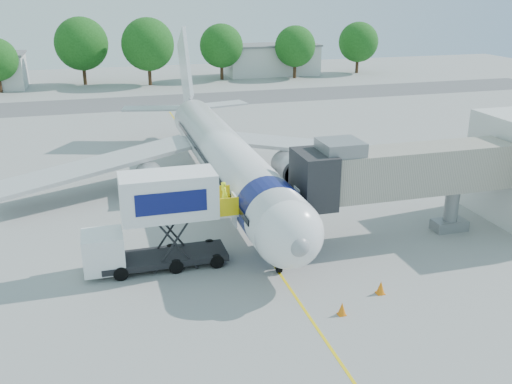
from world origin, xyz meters
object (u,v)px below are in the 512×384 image
object	(u,v)px
aircraft	(223,155)
ground_tug	(360,322)
jet_bridge	(392,173)
catering_hiloader	(157,222)

from	to	relation	value
aircraft	ground_tug	distance (m)	20.61
jet_bridge	ground_tug	size ratio (longest dim) A/B	4.01
catering_hiloader	ground_tug	size ratio (longest dim) A/B	2.45
aircraft	jet_bridge	world-z (taller)	aircraft
jet_bridge	catering_hiloader	world-z (taller)	jet_bridge
aircraft	jet_bridge	xyz separation A→B (m)	(7.99, -11.12, 1.39)
ground_tug	catering_hiloader	bearing A→B (deg)	132.93
jet_bridge	aircraft	bearing A→B (deg)	125.70
catering_hiloader	jet_bridge	bearing A→B (deg)	0.01
jet_bridge	ground_tug	distance (m)	11.83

